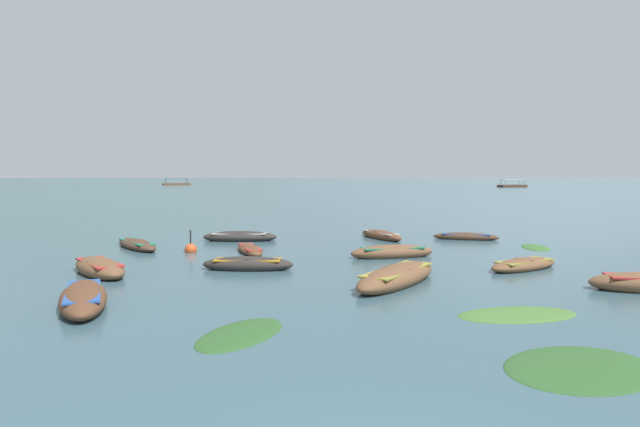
{
  "coord_description": "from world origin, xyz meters",
  "views": [
    {
      "loc": [
        -0.99,
        -4.67,
        3.21
      ],
      "look_at": [
        1.09,
        28.86,
        0.8
      ],
      "focal_mm": 29.09,
      "sensor_mm": 36.0,
      "label": 1
    }
  ],
  "objects_px": {
    "rowboat_11": "(240,237)",
    "ferry_1": "(512,186)",
    "rowboat_5": "(248,264)",
    "rowboat_6": "(524,265)",
    "rowboat_0": "(137,245)",
    "rowboat_4": "(381,235)",
    "rowboat_1": "(392,252)",
    "rowboat_3": "(397,277)",
    "rowboat_8": "(466,237)",
    "mooring_buoy": "(191,249)",
    "rowboat_7": "(250,250)",
    "rowboat_2": "(83,298)",
    "ferry_0": "(177,184)",
    "rowboat_9": "(99,268)"
  },
  "relations": [
    {
      "from": "rowboat_2",
      "to": "mooring_buoy",
      "type": "relative_size",
      "value": 3.6
    },
    {
      "from": "mooring_buoy",
      "to": "rowboat_7",
      "type": "bearing_deg",
      "value": -6.4
    },
    {
      "from": "rowboat_1",
      "to": "rowboat_7",
      "type": "distance_m",
      "value": 5.98
    },
    {
      "from": "rowboat_1",
      "to": "rowboat_3",
      "type": "height_order",
      "value": "rowboat_3"
    },
    {
      "from": "rowboat_7",
      "to": "rowboat_9",
      "type": "xyz_separation_m",
      "value": [
        -4.61,
        -4.51,
        0.07
      ]
    },
    {
      "from": "rowboat_0",
      "to": "rowboat_7",
      "type": "bearing_deg",
      "value": -18.14
    },
    {
      "from": "rowboat_5",
      "to": "rowboat_6",
      "type": "distance_m",
      "value": 9.57
    },
    {
      "from": "rowboat_2",
      "to": "rowboat_7",
      "type": "distance_m",
      "value": 9.5
    },
    {
      "from": "rowboat_4",
      "to": "mooring_buoy",
      "type": "bearing_deg",
      "value": -154.52
    },
    {
      "from": "rowboat_9",
      "to": "rowboat_11",
      "type": "bearing_deg",
      "value": 66.13
    },
    {
      "from": "rowboat_0",
      "to": "mooring_buoy",
      "type": "height_order",
      "value": "mooring_buoy"
    },
    {
      "from": "rowboat_7",
      "to": "rowboat_8",
      "type": "xyz_separation_m",
      "value": [
        10.65,
        3.84,
        0.02
      ]
    },
    {
      "from": "ferry_1",
      "to": "rowboat_7",
      "type": "bearing_deg",
      "value": -118.03
    },
    {
      "from": "rowboat_0",
      "to": "rowboat_11",
      "type": "distance_m",
      "value": 5.0
    },
    {
      "from": "rowboat_5",
      "to": "rowboat_11",
      "type": "bearing_deg",
      "value": 97.11
    },
    {
      "from": "rowboat_5",
      "to": "rowboat_9",
      "type": "height_order",
      "value": "rowboat_9"
    },
    {
      "from": "rowboat_4",
      "to": "ferry_0",
      "type": "height_order",
      "value": "ferry_0"
    },
    {
      "from": "rowboat_6",
      "to": "rowboat_5",
      "type": "bearing_deg",
      "value": 176.85
    },
    {
      "from": "rowboat_1",
      "to": "rowboat_11",
      "type": "bearing_deg",
      "value": 138.77
    },
    {
      "from": "rowboat_7",
      "to": "rowboat_9",
      "type": "height_order",
      "value": "rowboat_9"
    },
    {
      "from": "rowboat_4",
      "to": "rowboat_11",
      "type": "height_order",
      "value": "rowboat_11"
    },
    {
      "from": "rowboat_11",
      "to": "ferry_0",
      "type": "bearing_deg",
      "value": 102.94
    },
    {
      "from": "rowboat_7",
      "to": "ferry_1",
      "type": "height_order",
      "value": "ferry_1"
    },
    {
      "from": "rowboat_5",
      "to": "ferry_1",
      "type": "distance_m",
      "value": 147.38
    },
    {
      "from": "rowboat_3",
      "to": "rowboat_5",
      "type": "relative_size",
      "value": 1.35
    },
    {
      "from": "rowboat_11",
      "to": "mooring_buoy",
      "type": "height_order",
      "value": "mooring_buoy"
    },
    {
      "from": "rowboat_7",
      "to": "ferry_1",
      "type": "relative_size",
      "value": 0.37
    },
    {
      "from": "mooring_buoy",
      "to": "ferry_0",
      "type": "bearing_deg",
      "value": 102.1
    },
    {
      "from": "rowboat_9",
      "to": "rowboat_5",
      "type": "bearing_deg",
      "value": 5.82
    },
    {
      "from": "rowboat_3",
      "to": "ferry_0",
      "type": "height_order",
      "value": "ferry_0"
    },
    {
      "from": "ferry_1",
      "to": "ferry_0",
      "type": "bearing_deg",
      "value": 158.34
    },
    {
      "from": "rowboat_9",
      "to": "ferry_1",
      "type": "xyz_separation_m",
      "value": [
        72.26,
        131.54,
        0.25
      ]
    },
    {
      "from": "rowboat_7",
      "to": "mooring_buoy",
      "type": "xyz_separation_m",
      "value": [
        -2.52,
        0.28,
        -0.01
      ]
    },
    {
      "from": "rowboat_0",
      "to": "ferry_1",
      "type": "bearing_deg",
      "value": 59.85
    },
    {
      "from": "rowboat_11",
      "to": "ferry_1",
      "type": "bearing_deg",
      "value": 60.89
    },
    {
      "from": "rowboat_8",
      "to": "mooring_buoy",
      "type": "bearing_deg",
      "value": -164.88
    },
    {
      "from": "rowboat_5",
      "to": "rowboat_9",
      "type": "relative_size",
      "value": 0.9
    },
    {
      "from": "rowboat_1",
      "to": "rowboat_9",
      "type": "relative_size",
      "value": 1.0
    },
    {
      "from": "rowboat_0",
      "to": "rowboat_4",
      "type": "xyz_separation_m",
      "value": [
        11.58,
        2.85,
        0.01
      ]
    },
    {
      "from": "rowboat_9",
      "to": "rowboat_7",
      "type": "bearing_deg",
      "value": 44.34
    },
    {
      "from": "rowboat_9",
      "to": "ferry_0",
      "type": "relative_size",
      "value": 0.35
    },
    {
      "from": "ferry_0",
      "to": "mooring_buoy",
      "type": "relative_size",
      "value": 9.5
    },
    {
      "from": "rowboat_5",
      "to": "rowboat_9",
      "type": "bearing_deg",
      "value": -174.18
    },
    {
      "from": "rowboat_2",
      "to": "rowboat_3",
      "type": "relative_size",
      "value": 0.9
    },
    {
      "from": "rowboat_1",
      "to": "rowboat_11",
      "type": "relative_size",
      "value": 0.95
    },
    {
      "from": "rowboat_8",
      "to": "rowboat_2",
      "type": "bearing_deg",
      "value": -138.06
    },
    {
      "from": "rowboat_5",
      "to": "rowboat_11",
      "type": "distance_m",
      "value": 8.2
    },
    {
      "from": "rowboat_0",
      "to": "ferry_0",
      "type": "xyz_separation_m",
      "value": [
        -33.59,
        167.6,
        0.29
      ]
    },
    {
      "from": "rowboat_8",
      "to": "ferry_0",
      "type": "distance_m",
      "value": 172.67
    },
    {
      "from": "rowboat_1",
      "to": "mooring_buoy",
      "type": "distance_m",
      "value": 8.49
    }
  ]
}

